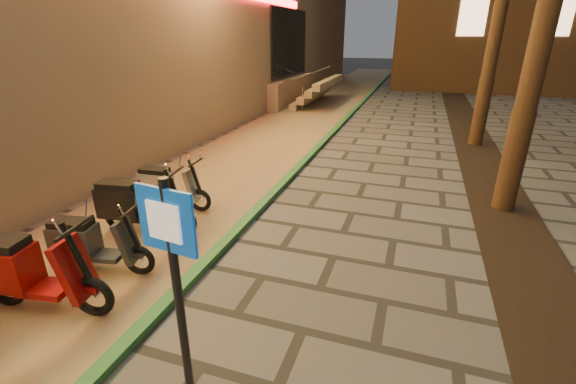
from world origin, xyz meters
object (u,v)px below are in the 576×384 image
(pedestrian_sign, at_px, (175,277))
(scooter_7, at_px, (90,243))
(scooter_6, at_px, (25,271))
(scooter_8, at_px, (135,205))
(scooter_9, at_px, (167,186))

(pedestrian_sign, relative_size, scooter_7, 1.53)
(scooter_7, bearing_deg, scooter_6, -107.28)
(pedestrian_sign, xyz_separation_m, scooter_8, (-2.71, 2.71, -0.94))
(pedestrian_sign, relative_size, scooter_8, 1.32)
(scooter_6, xyz_separation_m, scooter_8, (-0.07, 2.06, -0.02))
(scooter_8, distance_m, scooter_9, 1.07)
(scooter_6, height_order, scooter_9, scooter_6)
(pedestrian_sign, xyz_separation_m, scooter_7, (-2.55, 1.54, -1.01))
(scooter_9, bearing_deg, scooter_8, -86.06)
(scooter_6, bearing_deg, scooter_8, 82.51)
(pedestrian_sign, distance_m, scooter_7, 3.15)
(pedestrian_sign, distance_m, scooter_9, 4.83)
(pedestrian_sign, xyz_separation_m, scooter_9, (-2.85, 3.77, -1.01))
(scooter_8, bearing_deg, scooter_9, 88.53)
(scooter_7, xyz_separation_m, scooter_8, (-0.16, 1.17, 0.07))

